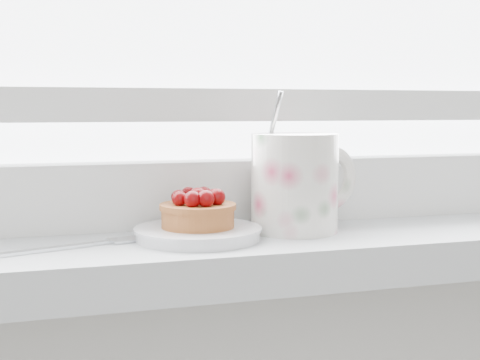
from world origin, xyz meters
name	(u,v)px	position (x,y,z in m)	size (l,w,h in m)	color
saucer	(198,233)	(-0.02, 1.88, 0.95)	(0.12, 0.12, 0.01)	silver
raspberry_tart	(198,210)	(-0.02, 1.88, 0.97)	(0.07, 0.07, 0.04)	brown
floral_mug	(297,180)	(0.09, 1.90, 0.99)	(0.14, 0.11, 0.14)	silver
fork	(76,246)	(-0.14, 1.88, 0.94)	(0.18, 0.07, 0.00)	silver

